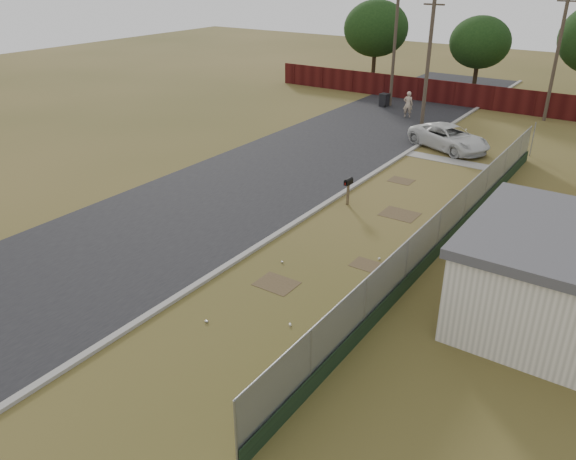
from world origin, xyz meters
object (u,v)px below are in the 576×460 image
Objects in this scene: pickup_truck at (449,138)px; pedestrian at (408,104)px; fire_hydrant at (304,360)px; trash_bin at (384,100)px; mailbox at (348,184)px.

pedestrian reaches higher than pickup_truck.
trash_bin is (-11.83, 29.93, 0.11)m from fire_hydrant.
pickup_truck is 5.16× the size of trash_bin.
pickup_truck is 11.24m from trash_bin.
pickup_truck is (0.88, 10.96, -0.31)m from mailbox.
fire_hydrant is at bearing -146.13° from pickup_truck.
trash_bin is (-2.87, 2.16, -0.43)m from pedestrian.
pedestrian is at bearing 104.29° from mailbox.
pedestrian is (-8.97, 27.77, 0.54)m from fire_hydrant.
mailbox is at bearing 113.05° from fire_hydrant.
mailbox is at bearing 88.51° from pedestrian.
pedestrian reaches higher than fire_hydrant.
pickup_truck is 7.71m from pedestrian.
fire_hydrant is at bearing -66.95° from mailbox.
pickup_truck reaches higher than trash_bin.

